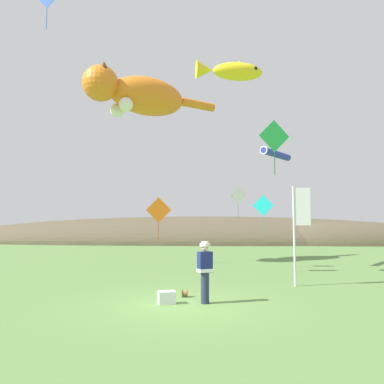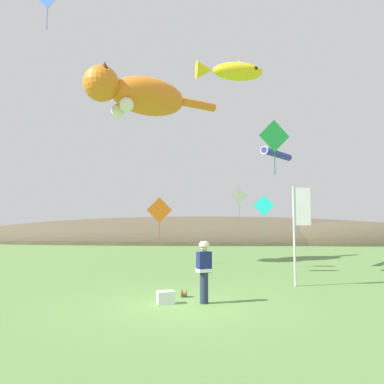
% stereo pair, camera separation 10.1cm
% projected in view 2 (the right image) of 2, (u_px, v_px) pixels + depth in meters
% --- Properties ---
extents(ground_plane, '(120.00, 120.00, 0.00)m').
position_uv_depth(ground_plane, '(185.00, 305.00, 10.54)').
color(ground_plane, '#5B8442').
extents(distant_hill_ridge, '(63.53, 14.43, 6.07)m').
position_uv_depth(distant_hill_ridge, '(217.00, 242.00, 43.55)').
color(distant_hill_ridge, brown).
rests_on(distant_hill_ridge, ground).
extents(festival_attendant, '(0.49, 0.42, 1.77)m').
position_uv_depth(festival_attendant, '(204.00, 270.00, 10.83)').
color(festival_attendant, '#232D47').
rests_on(festival_attendant, ground).
extents(kite_spool, '(0.17, 0.23, 0.23)m').
position_uv_depth(kite_spool, '(184.00, 293.00, 11.70)').
color(kite_spool, olive).
rests_on(kite_spool, ground).
extents(picnic_cooler, '(0.57, 0.46, 0.36)m').
position_uv_depth(picnic_cooler, '(166.00, 297.00, 10.72)').
color(picnic_cooler, white).
rests_on(picnic_cooler, ground).
extents(festival_banner_pole, '(0.66, 0.08, 3.67)m').
position_uv_depth(festival_banner_pole, '(298.00, 221.00, 13.84)').
color(festival_banner_pole, silver).
rests_on(festival_banner_pole, ground).
extents(kite_giant_cat, '(7.51, 5.59, 2.64)m').
position_uv_depth(kite_giant_cat, '(139.00, 95.00, 22.11)').
color(kite_giant_cat, orange).
extents(kite_fish_windsock, '(3.07, 1.30, 0.92)m').
position_uv_depth(kite_fish_windsock, '(231.00, 71.00, 16.50)').
color(kite_fish_windsock, yellow).
extents(kite_tube_streamer, '(2.03, 2.52, 0.44)m').
position_uv_depth(kite_tube_streamer, '(277.00, 154.00, 19.88)').
color(kite_tube_streamer, '#2633A5').
extents(kite_diamond_teal, '(1.03, 0.38, 1.99)m').
position_uv_depth(kite_diamond_teal, '(264.00, 206.00, 19.29)').
color(kite_diamond_teal, '#19BFBF').
extents(kite_diamond_green, '(1.25, 0.36, 2.19)m').
position_uv_depth(kite_diamond_green, '(274.00, 136.00, 14.63)').
color(kite_diamond_green, green).
extents(kite_diamond_orange, '(1.40, 0.30, 2.33)m').
position_uv_depth(kite_diamond_orange, '(159.00, 210.00, 20.96)').
color(kite_diamond_orange, orange).
extents(kite_diamond_white, '(1.00, 0.34, 1.95)m').
position_uv_depth(kite_diamond_white, '(239.00, 195.00, 23.35)').
color(kite_diamond_white, white).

